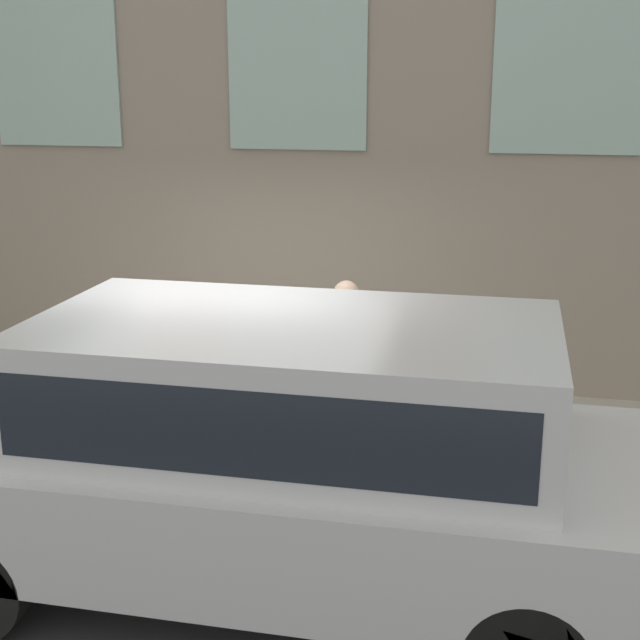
% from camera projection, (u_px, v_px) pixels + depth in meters
% --- Properties ---
extents(ground_plane, '(80.00, 80.00, 0.00)m').
position_uv_depth(ground_plane, '(230.00, 487.00, 7.42)').
color(ground_plane, '#38383A').
extents(sidewalk, '(2.46, 60.00, 0.15)m').
position_uv_depth(sidewalk, '(269.00, 425.00, 8.56)').
color(sidewalk, '#A8A093').
rests_on(sidewalk, ground_plane).
extents(fire_hydrant, '(0.34, 0.45, 0.86)m').
position_uv_depth(fire_hydrant, '(294.00, 398.00, 7.80)').
color(fire_hydrant, '#2D7260').
rests_on(fire_hydrant, sidewalk).
extents(person, '(0.35, 0.23, 1.43)m').
position_uv_depth(person, '(346.00, 343.00, 7.95)').
color(person, navy).
rests_on(person, sidewalk).
extents(parked_truck_silver_near, '(2.06, 5.24, 1.85)m').
position_uv_depth(parked_truck_silver_near, '(284.00, 440.00, 5.71)').
color(parked_truck_silver_near, black).
rests_on(parked_truck_silver_near, ground_plane).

